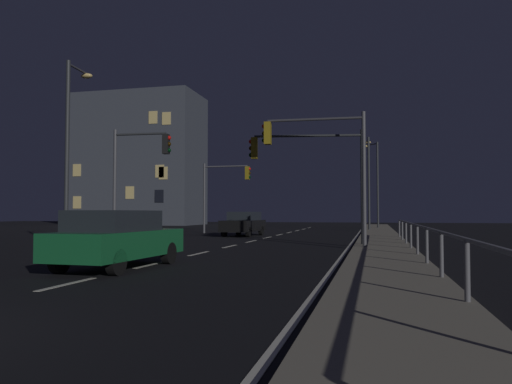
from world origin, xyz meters
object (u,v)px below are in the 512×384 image
object	(u,v)px
traffic_light_far_left	(319,152)
building_distant	(139,160)
street_lamp_median	(71,137)
street_lamp_mid_block	(369,175)
car_oncoming	(244,223)
traffic_light_near_right	(224,184)
car	(117,238)
traffic_light_far_center	(310,162)
traffic_light_far_right	(138,164)
street_lamp_across_street	(376,177)

from	to	relation	value
traffic_light_far_left	building_distant	xyz separation A→B (m)	(-26.96, 37.02, 4.17)
street_lamp_median	street_lamp_mid_block	xyz separation A→B (m)	(12.28, 22.83, -0.10)
building_distant	car_oncoming	bearing A→B (deg)	-51.69
street_lamp_mid_block	traffic_light_near_right	bearing A→B (deg)	-146.70
street_lamp_median	street_lamp_mid_block	size ratio (longest dim) A/B	1.06
car	traffic_light_far_center	world-z (taller)	traffic_light_far_center
traffic_light_near_right	street_lamp_median	distance (m)	16.21
traffic_light_far_center	car_oncoming	bearing A→B (deg)	120.68
traffic_light_far_center	street_lamp_mid_block	bearing A→B (deg)	83.26
traffic_light_far_left	traffic_light_near_right	xyz separation A→B (m)	(-8.50, 14.23, -0.41)
traffic_light_far_right	traffic_light_near_right	distance (m)	12.93
traffic_light_far_center	traffic_light_near_right	size ratio (longest dim) A/B	0.97
traffic_light_far_right	building_distant	bearing A→B (deg)	116.85
street_lamp_across_street	traffic_light_far_right	bearing A→B (deg)	-114.12
street_lamp_median	traffic_light_far_right	bearing A→B (deg)	63.27
car	traffic_light_far_right	bearing A→B (deg)	114.23
traffic_light_near_right	traffic_light_far_left	bearing A→B (deg)	-59.15
street_lamp_across_street	street_lamp_mid_block	bearing A→B (deg)	-96.02
car	car_oncoming	world-z (taller)	same
traffic_light_far_center	street_lamp_mid_block	world-z (taller)	street_lamp_mid_block
traffic_light_near_right	street_lamp_across_street	world-z (taller)	street_lamp_across_street
car_oncoming	traffic_light_far_right	distance (m)	10.12
street_lamp_median	street_lamp_across_street	bearing A→B (deg)	65.59
street_lamp_mid_block	car	bearing A→B (deg)	-102.25
traffic_light_near_right	street_lamp_across_street	bearing A→B (deg)	48.40
street_lamp_median	street_lamp_mid_block	distance (m)	25.92
traffic_light_far_right	traffic_light_far_left	world-z (taller)	traffic_light_far_left
traffic_light_far_center	building_distant	xyz separation A→B (m)	(-26.44, 35.79, 4.46)
traffic_light_far_center	street_lamp_median	world-z (taller)	street_lamp_median
car	street_lamp_median	distance (m)	9.63
street_lamp_across_street	car	bearing A→B (deg)	-101.28
street_lamp_across_street	building_distant	world-z (taller)	building_distant
traffic_light_far_center	building_distant	distance (m)	44.72
traffic_light_far_right	traffic_light_near_right	world-z (taller)	traffic_light_far_right
traffic_light_far_right	traffic_light_near_right	xyz separation A→B (m)	(0.39, 12.92, -0.22)
street_lamp_mid_block	street_lamp_across_street	bearing A→B (deg)	83.98
street_lamp_across_street	street_lamp_median	world-z (taller)	street_lamp_across_street
traffic_light_far_center	street_lamp_across_street	size ratio (longest dim) A/B	0.63
street_lamp_mid_block	building_distant	xyz separation A→B (m)	(-28.78, 16.02, 3.56)
street_lamp_median	car	bearing A→B (deg)	-47.74
car_oncoming	building_distant	xyz separation A→B (m)	(-20.92, 26.49, 7.39)
traffic_light_near_right	street_lamp_mid_block	size ratio (longest dim) A/B	0.68
traffic_light_far_center	street_lamp_median	distance (m)	10.44
traffic_light_far_left	traffic_light_far_right	bearing A→B (deg)	171.66
car	street_lamp_median	size ratio (longest dim) A/B	0.56
street_lamp_median	building_distant	size ratio (longest dim) A/B	0.49
car_oncoming	traffic_light_far_center	distance (m)	11.21
car_oncoming	traffic_light_near_right	world-z (taller)	traffic_light_near_right
street_lamp_mid_block	building_distant	distance (m)	33.13
traffic_light_far_right	traffic_light_far_left	distance (m)	8.98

